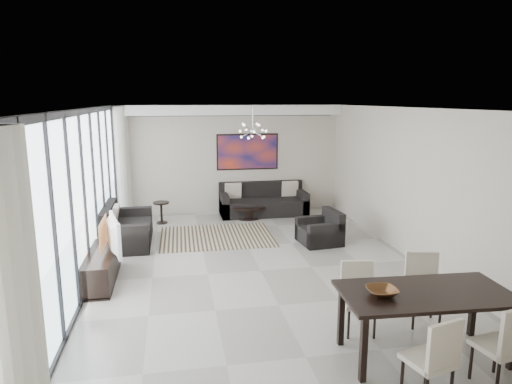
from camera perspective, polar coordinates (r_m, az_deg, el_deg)
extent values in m
cube|color=#A8A39B|center=(8.39, 0.58, -9.73)|extent=(6.00, 9.00, 0.02)
cube|color=white|center=(7.82, 0.62, 10.33)|extent=(6.00, 9.00, 0.02)
cube|color=#BAB19F|center=(12.36, -3.37, 4.07)|extent=(6.00, 0.02, 2.90)
cube|color=#BAB19F|center=(3.87, 13.71, -13.37)|extent=(6.00, 0.02, 2.90)
cube|color=#BAB19F|center=(9.03, 19.56, 0.63)|extent=(0.02, 9.00, 2.90)
cube|color=white|center=(7.98, -20.90, -0.83)|extent=(0.01, 8.95, 2.85)
cube|color=black|center=(7.82, -21.35, 9.26)|extent=(0.04, 8.95, 0.10)
cube|color=black|center=(8.38, -19.92, -10.35)|extent=(0.04, 8.95, 0.06)
cube|color=black|center=(5.15, -26.38, -7.88)|extent=(0.04, 0.05, 2.88)
cube|color=black|center=(6.08, -23.85, -4.81)|extent=(0.04, 0.05, 2.88)
cube|color=black|center=(7.02, -22.01, -2.55)|extent=(0.04, 0.05, 2.88)
cube|color=black|center=(7.98, -20.62, -0.82)|extent=(0.04, 0.05, 2.88)
cube|color=black|center=(8.94, -19.52, 0.53)|extent=(0.04, 0.05, 2.88)
cube|color=black|center=(9.92, -18.64, 1.62)|extent=(0.04, 0.05, 2.88)
cube|color=black|center=(10.89, -17.92, 2.51)|extent=(0.04, 0.05, 2.88)
cube|color=black|center=(11.88, -17.31, 3.26)|extent=(0.04, 0.05, 2.88)
cylinder|color=white|center=(4.09, -28.86, -13.12)|extent=(0.36, 0.36, 2.85)
cylinder|color=white|center=(12.01, -16.57, 3.39)|extent=(0.36, 0.36, 2.85)
cube|color=white|center=(12.07, -3.33, 10.18)|extent=(5.98, 0.40, 0.26)
cube|color=red|center=(12.39, -1.07, 5.04)|extent=(1.68, 0.04, 0.98)
cylinder|color=silver|center=(10.34, -0.40, 9.17)|extent=(0.02, 0.02, 0.55)
sphere|color=silver|center=(10.36, -0.40, 7.65)|extent=(0.12, 0.12, 0.12)
cube|color=black|center=(10.40, -4.95, -5.55)|extent=(2.55, 1.98, 0.01)
cylinder|color=black|center=(11.87, -1.01, -1.84)|extent=(0.93, 0.93, 0.04)
cylinder|color=black|center=(11.91, -1.01, -2.60)|extent=(0.41, 0.41, 0.29)
cylinder|color=black|center=(11.94, -1.01, -3.20)|extent=(0.65, 0.65, 0.03)
imported|color=brown|center=(11.81, -1.14, -1.65)|extent=(0.26, 0.26, 0.07)
cube|color=black|center=(12.27, 0.94, -1.86)|extent=(2.31, 0.95, 0.42)
cube|color=black|center=(12.54, 0.61, 0.40)|extent=(2.31, 0.19, 0.42)
cube|color=black|center=(12.09, -4.00, -1.63)|extent=(0.19, 0.95, 0.61)
cube|color=black|center=(12.49, 5.72, -1.23)|extent=(0.19, 0.95, 0.61)
cube|color=black|center=(10.18, -15.70, -5.10)|extent=(0.96, 1.71, 0.43)
cube|color=black|center=(10.12, -18.00, -2.84)|extent=(0.19, 1.71, 0.43)
cube|color=black|center=(9.43, -16.14, -5.85)|extent=(0.96, 0.19, 0.62)
cube|color=black|center=(10.88, -15.38, -3.49)|extent=(0.96, 0.19, 0.62)
cube|color=black|center=(9.96, 7.91, -5.36)|extent=(0.89, 0.93, 0.36)
cube|color=black|center=(9.99, 9.64, -3.23)|extent=(0.25, 0.86, 0.36)
cube|color=black|center=(10.23, 7.12, -4.41)|extent=(0.82, 0.25, 0.52)
cube|color=black|center=(9.64, 8.78, -5.47)|extent=(0.82, 0.25, 0.52)
cylinder|color=black|center=(11.58, -11.79, -1.33)|extent=(0.40, 0.40, 0.04)
cylinder|color=black|center=(11.64, -11.73, -2.61)|extent=(0.06, 0.06, 0.49)
cylinder|color=black|center=(11.70, -11.68, -3.76)|extent=(0.28, 0.28, 0.03)
cube|color=black|center=(8.27, -18.78, -8.88)|extent=(0.46, 1.64, 0.51)
imported|color=gray|center=(8.06, -17.93, -5.18)|extent=(0.38, 1.05, 0.61)
cube|color=black|center=(5.85, 20.46, -11.78)|extent=(2.05, 1.10, 0.04)
cube|color=black|center=(5.37, 13.29, -18.49)|extent=(0.07, 0.07, 0.79)
cube|color=black|center=(6.02, 10.60, -14.92)|extent=(0.07, 0.07, 0.79)
cube|color=black|center=(6.76, 25.49, -12.85)|extent=(0.07, 0.07, 0.79)
cube|color=beige|center=(5.28, 20.71, -19.08)|extent=(0.53, 0.53, 0.06)
cube|color=beige|center=(5.05, 22.50, -17.51)|extent=(0.43, 0.15, 0.53)
cylinder|color=black|center=(5.40, 17.81, -21.02)|extent=(0.04, 0.04, 0.40)
cube|color=beige|center=(5.78, 28.07, -16.70)|extent=(0.52, 0.52, 0.06)
cylinder|color=black|center=(5.88, 25.29, -18.61)|extent=(0.04, 0.04, 0.42)
cube|color=beige|center=(6.33, 12.77, -13.26)|extent=(0.49, 0.49, 0.06)
cube|color=beige|center=(6.40, 12.46, -10.58)|extent=(0.43, 0.11, 0.53)
cylinder|color=black|center=(6.33, 14.60, -15.68)|extent=(0.04, 0.04, 0.40)
cylinder|color=black|center=(6.54, 10.83, -14.56)|extent=(0.04, 0.04, 0.40)
cube|color=beige|center=(6.80, 20.27, -11.78)|extent=(0.54, 0.54, 0.06)
cube|color=beige|center=(6.88, 19.95, -9.21)|extent=(0.45, 0.15, 0.55)
cylinder|color=black|center=(6.80, 22.02, -14.13)|extent=(0.04, 0.04, 0.42)
cylinder|color=black|center=(7.00, 18.30, -13.09)|extent=(0.04, 0.04, 0.42)
imported|color=brown|center=(5.57, 15.47, -11.92)|extent=(0.36, 0.36, 0.09)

